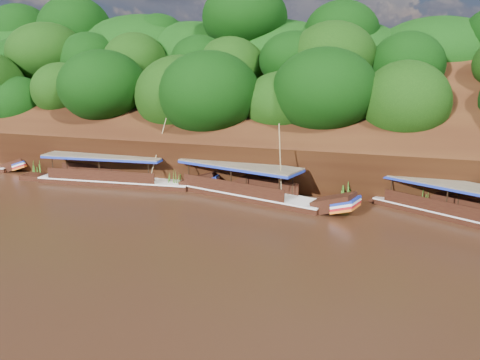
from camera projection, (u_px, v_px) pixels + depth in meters
The scene contains 6 objects.
ground at pixel (213, 236), 26.63m from camera, with size 160.00×160.00×0.00m, color black.
riverbank at pixel (295, 141), 47.12m from camera, with size 120.00×30.06×19.40m.
boat_0 at pixel (475, 215), 28.71m from camera, with size 12.88×8.19×5.56m.
boat_1 at pixel (256, 192), 33.63m from camera, with size 14.24×5.71×6.25m.
boat_2 at pixel (124, 178), 37.71m from camera, with size 15.27×3.40×5.89m.
reeds at pixel (218, 178), 36.18m from camera, with size 50.41×2.30×2.14m.
Camera 1 is at (9.26, -23.32, 9.60)m, focal length 35.00 mm.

